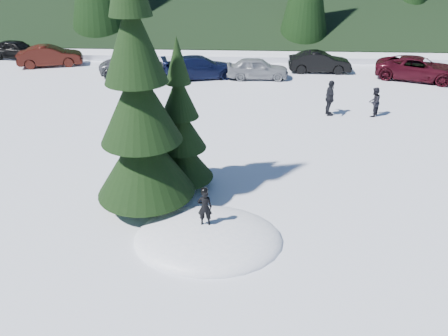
# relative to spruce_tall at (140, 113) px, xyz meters

# --- Properties ---
(ground) EXTENTS (200.00, 200.00, 0.00)m
(ground) POSITION_rel_spruce_tall_xyz_m (2.20, -1.80, -3.32)
(ground) COLOR white
(ground) RESTS_ON ground
(snow_mound) EXTENTS (4.48, 3.52, 0.96)m
(snow_mound) POSITION_rel_spruce_tall_xyz_m (2.20, -1.80, -3.32)
(snow_mound) COLOR white
(snow_mound) RESTS_ON ground
(spruce_tall) EXTENTS (3.20, 3.20, 8.60)m
(spruce_tall) POSITION_rel_spruce_tall_xyz_m (0.00, 0.00, 0.00)
(spruce_tall) COLOR black
(spruce_tall) RESTS_ON ground
(spruce_short) EXTENTS (2.20, 2.20, 5.37)m
(spruce_short) POSITION_rel_spruce_tall_xyz_m (1.00, 1.40, -1.22)
(spruce_short) COLOR black
(spruce_short) RESTS_ON ground
(child_skier) EXTENTS (0.43, 0.29, 1.17)m
(child_skier) POSITION_rel_spruce_tall_xyz_m (2.11, -1.68, -2.26)
(child_skier) COLOR black
(child_skier) RESTS_ON snow_mound
(adult_0) EXTENTS (0.88, 0.93, 1.51)m
(adult_0) POSITION_rel_spruce_tall_xyz_m (9.69, 9.21, -2.56)
(adult_0) COLOR black
(adult_0) RESTS_ON ground
(adult_1) EXTENTS (0.58, 1.12, 1.83)m
(adult_1) POSITION_rel_spruce_tall_xyz_m (7.46, 9.25, -2.41)
(adult_1) COLOR black
(adult_1) RESTS_ON ground
(car_0) EXTENTS (4.45, 2.46, 1.43)m
(car_0) POSITION_rel_spruce_tall_xyz_m (-14.52, 20.49, -2.60)
(car_0) COLOR black
(car_0) RESTS_ON ground
(car_1) EXTENTS (4.70, 2.80, 1.46)m
(car_1) POSITION_rel_spruce_tall_xyz_m (-11.03, 18.46, -2.59)
(car_1) COLOR black
(car_1) RESTS_ON ground
(car_2) EXTENTS (4.65, 2.40, 1.25)m
(car_2) POSITION_rel_spruce_tall_xyz_m (-4.31, 16.16, -2.69)
(car_2) COLOR #494B51
(car_2) RESTS_ON ground
(car_3) EXTENTS (5.30, 3.26, 1.43)m
(car_3) POSITION_rel_spruce_tall_xyz_m (0.09, 15.91, -2.60)
(car_3) COLOR black
(car_3) RESTS_ON ground
(car_4) EXTENTS (4.06, 1.72, 1.37)m
(car_4) POSITION_rel_spruce_tall_xyz_m (3.85, 15.95, -2.63)
(car_4) COLOR gray
(car_4) RESTS_ON ground
(car_5) EXTENTS (4.24, 1.51, 1.39)m
(car_5) POSITION_rel_spruce_tall_xyz_m (8.15, 17.86, -2.62)
(car_5) COLOR black
(car_5) RESTS_ON ground
(car_6) EXTENTS (5.81, 4.19, 1.47)m
(car_6) POSITION_rel_spruce_tall_xyz_m (14.26, 16.27, -2.58)
(car_6) COLOR #370A13
(car_6) RESTS_ON ground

